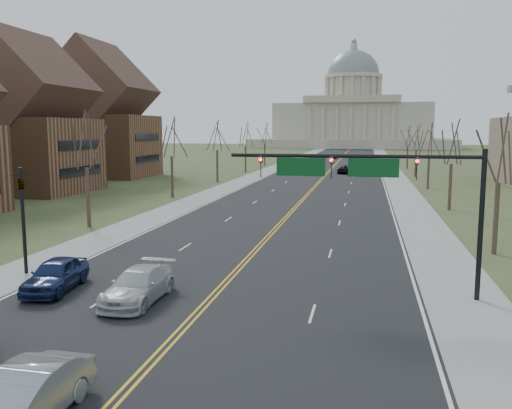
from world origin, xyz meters
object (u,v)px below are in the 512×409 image
at_px(car_far_sb, 334,156).
at_px(car_sb_outer_second, 56,275).
at_px(signal_left, 23,209).
at_px(car_sb_inner_second, 138,285).
at_px(signal_mast, 372,178).
at_px(car_sb_inner_lead, 25,398).
at_px(car_far_nb, 346,169).

bearing_deg(car_far_sb, car_sb_outer_second, -98.70).
bearing_deg(car_sb_outer_second, signal_left, 136.30).
relative_size(signal_left, car_sb_inner_second, 1.13).
height_order(signal_left, car_far_sb, signal_left).
height_order(car_sb_inner_second, car_far_sb, car_sb_inner_second).
relative_size(signal_left, car_far_sb, 1.50).
relative_size(signal_left, car_sb_outer_second, 1.24).
xyz_separation_m(signal_mast, car_sb_inner_lead, (-9.25, -14.17, -4.96)).
xyz_separation_m(signal_left, car_sb_inner_lead, (9.70, -14.18, -2.91)).
bearing_deg(car_sb_outer_second, car_far_sb, 80.50).
relative_size(signal_left, car_far_nb, 1.04).
height_order(car_sb_inner_second, car_sb_outer_second, car_sb_outer_second).
distance_m(car_sb_inner_lead, car_sb_inner_second, 10.86).
height_order(signal_mast, car_sb_outer_second, signal_mast).
bearing_deg(signal_mast, car_far_sb, 94.18).
distance_m(signal_mast, signal_left, 19.06).
bearing_deg(car_far_nb, car_sb_inner_lead, 89.87).
relative_size(car_sb_inner_second, car_sb_outer_second, 1.10).
xyz_separation_m(signal_mast, car_far_sb, (-9.27, 126.92, -5.07)).
relative_size(signal_mast, car_sb_outer_second, 2.51).
bearing_deg(signal_left, car_far_sb, 85.64).
relative_size(signal_mast, car_sb_inner_second, 2.28).
distance_m(car_sb_outer_second, car_far_sb, 129.68).
relative_size(car_sb_outer_second, car_far_sb, 1.21).
height_order(signal_mast, car_sb_inner_second, signal_mast).
bearing_deg(car_sb_inner_second, signal_mast, 18.14).
bearing_deg(car_sb_inner_lead, car_sb_inner_second, 98.52).
height_order(car_sb_inner_lead, car_far_nb, car_far_nb).
distance_m(car_sb_inner_lead, car_far_sb, 141.09).
height_order(signal_left, car_sb_inner_second, signal_left).
relative_size(car_sb_inner_lead, car_far_sb, 1.20).
xyz_separation_m(signal_left, car_sb_inner_second, (8.27, -3.41, -2.93)).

